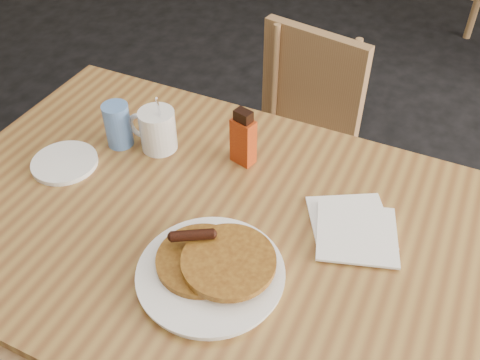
% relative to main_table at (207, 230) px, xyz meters
% --- Properties ---
extents(main_table, '(1.37, 0.98, 0.75)m').
position_rel_main_table_xyz_m(main_table, '(0.00, 0.00, 0.00)').
color(main_table, olive).
rests_on(main_table, floor).
extents(chair_main_far, '(0.45, 0.46, 0.82)m').
position_rel_main_table_xyz_m(chair_main_far, '(0.03, 0.71, -0.22)').
color(chair_main_far, '#997348').
rests_on(chair_main_far, floor).
extents(pancake_plate, '(0.29, 0.29, 0.07)m').
position_rel_main_table_xyz_m(pancake_plate, '(0.08, -0.14, 0.06)').
color(pancake_plate, white).
rests_on(pancake_plate, main_table).
extents(coffee_mug, '(0.13, 0.09, 0.17)m').
position_rel_main_table_xyz_m(coffee_mug, '(-0.21, 0.18, 0.10)').
color(coffee_mug, white).
rests_on(coffee_mug, main_table).
extents(syrup_bottle, '(0.06, 0.05, 0.15)m').
position_rel_main_table_xyz_m(syrup_bottle, '(0.01, 0.21, 0.11)').
color(syrup_bottle, maroon).
rests_on(syrup_bottle, main_table).
extents(napkin_stack, '(0.23, 0.25, 0.01)m').
position_rel_main_table_xyz_m(napkin_stack, '(0.31, 0.08, 0.05)').
color(napkin_stack, white).
rests_on(napkin_stack, main_table).
extents(blue_tumbler, '(0.07, 0.07, 0.12)m').
position_rel_main_table_xyz_m(blue_tumbler, '(-0.31, 0.16, 0.10)').
color(blue_tumbler, '#547EC4').
rests_on(blue_tumbler, main_table).
extents(side_saucer, '(0.20, 0.20, 0.01)m').
position_rel_main_table_xyz_m(side_saucer, '(-0.40, 0.04, 0.05)').
color(side_saucer, white).
rests_on(side_saucer, main_table).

